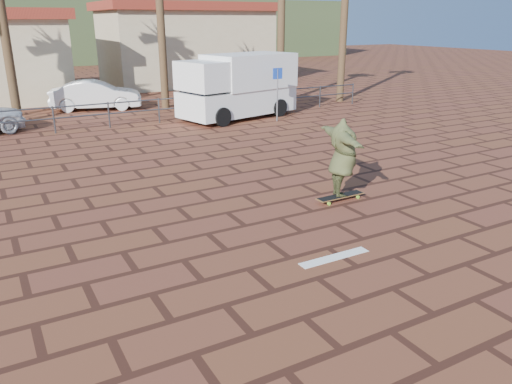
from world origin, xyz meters
TOP-DOWN VIEW (x-y plane):
  - ground at (0.00, 0.00)m, footprint 120.00×120.00m
  - paint_stripe at (0.70, -1.20)m, footprint 1.40×0.22m
  - guardrail at (0.00, 12.00)m, footprint 24.06×0.06m
  - building_east at (8.00, 24.00)m, footprint 10.60×6.60m
  - hill_front at (0.00, 50.00)m, footprint 70.00×18.00m
  - longboard at (2.64, 1.09)m, footprint 1.25×0.31m
  - skateboarder at (2.64, 1.09)m, footprint 1.20×2.29m
  - campervan at (5.37, 11.51)m, footprint 5.42×3.25m
  - car_white at (0.51, 16.50)m, footprint 4.29×2.53m
  - street_sign at (6.37, 10.00)m, footprint 0.44×0.06m

SIDE VIEW (x-z plane):
  - ground at x=0.00m, z-range 0.00..0.00m
  - paint_stripe at x=0.70m, z-range 0.00..0.01m
  - longboard at x=2.64m, z-range 0.04..0.16m
  - car_white at x=0.51m, z-range 0.00..1.33m
  - guardrail at x=0.00m, z-range 0.18..1.18m
  - skateboarder at x=2.64m, z-range 0.12..1.92m
  - campervan at x=5.37m, z-range 0.07..2.69m
  - street_sign at x=6.37m, z-range 0.43..2.57m
  - building_east at x=8.00m, z-range 0.04..5.04m
  - hill_front at x=0.00m, z-range 0.00..6.00m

